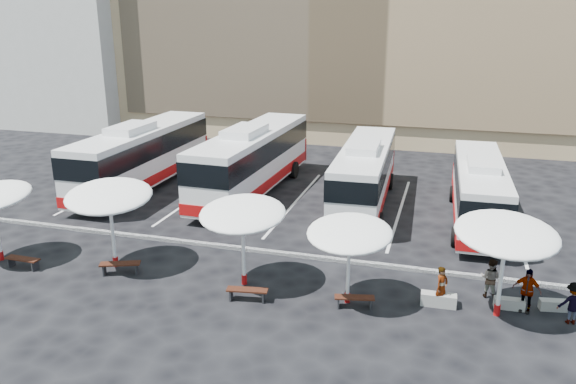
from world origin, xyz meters
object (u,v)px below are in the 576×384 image
(wood_bench_1, at_px, (120,265))
(wood_bench_2, at_px, (247,292))
(sunshade_3, at_px, (350,233))
(bus_1, at_px, (253,158))
(wood_bench_0, at_px, (23,260))
(passenger_3, at_px, (573,303))
(sunshade_4, at_px, (507,234))
(conc_bench_0, at_px, (438,300))
(passenger_2, at_px, (527,291))
(bus_2, at_px, (365,172))
(bus_3, at_px, (479,189))
(passenger_0, at_px, (441,287))
(sunshade_2, at_px, (243,214))
(sunshade_1, at_px, (109,196))
(bus_0, at_px, (143,154))
(passenger_1, at_px, (491,279))
(conc_bench_1, at_px, (509,304))
(wood_bench_3, at_px, (354,299))
(conc_bench_2, at_px, (554,305))

(wood_bench_1, relative_size, wood_bench_2, 1.06)
(sunshade_3, bearing_deg, bus_1, 123.91)
(wood_bench_0, bearing_deg, passenger_3, 4.49)
(sunshade_4, bearing_deg, conc_bench_0, 176.82)
(conc_bench_0, xyz_separation_m, passenger_2, (3.05, 0.44, 0.61))
(sunshade_3, bearing_deg, bus_2, 96.04)
(bus_3, xyz_separation_m, passenger_0, (-1.50, -9.85, -1.02))
(bus_1, xyz_separation_m, sunshade_2, (3.84, -11.77, 0.85))
(wood_bench_0, height_order, passenger_0, passenger_0)
(bus_2, relative_size, passenger_0, 7.65)
(sunshade_3, bearing_deg, sunshade_2, 175.78)
(bus_3, height_order, sunshade_1, sunshade_1)
(conc_bench_0, bearing_deg, sunshade_4, -3.18)
(bus_2, distance_m, passenger_2, 13.02)
(bus_0, relative_size, passenger_2, 7.75)
(passenger_1, bearing_deg, wood_bench_0, 28.80)
(sunshade_1, height_order, passenger_3, sunshade_1)
(bus_0, xyz_separation_m, passenger_0, (18.49, -10.53, -1.35))
(wood_bench_0, bearing_deg, conc_bench_1, 6.29)
(bus_3, xyz_separation_m, passenger_2, (1.48, -9.40, -0.96))
(wood_bench_3, xyz_separation_m, passenger_2, (6.04, 1.48, 0.50))
(sunshade_2, relative_size, sunshade_3, 1.10)
(bus_2, height_order, conc_bench_0, bus_2)
(wood_bench_1, xyz_separation_m, conc_bench_0, (12.91, 0.99, -0.15))
(wood_bench_0, bearing_deg, bus_3, 31.46)
(bus_0, xyz_separation_m, sunshade_2, (10.82, -10.90, 0.88))
(conc_bench_1, xyz_separation_m, passenger_0, (-2.46, -0.52, 0.59))
(passenger_2, bearing_deg, passenger_3, -0.41)
(bus_2, xyz_separation_m, passenger_3, (9.07, -10.92, -1.16))
(wood_bench_0, bearing_deg, wood_bench_2, 0.14)
(sunshade_2, xyz_separation_m, conc_bench_1, (10.13, 0.89, -2.82))
(sunshade_3, distance_m, wood_bench_2, 4.51)
(wood_bench_0, xyz_separation_m, passenger_3, (21.76, 1.71, 0.41))
(sunshade_2, xyz_separation_m, wood_bench_3, (4.61, -0.66, -2.67))
(sunshade_1, height_order, passenger_0, sunshade_1)
(wood_bench_0, bearing_deg, wood_bench_1, 8.96)
(bus_0, distance_m, sunshade_1, 11.96)
(sunshade_2, relative_size, passenger_2, 2.12)
(conc_bench_1, relative_size, passenger_3, 0.69)
(sunshade_3, relative_size, passenger_2, 1.94)
(bus_2, relative_size, passenger_3, 7.75)
(bus_0, relative_size, conc_bench_2, 12.47)
(wood_bench_1, bearing_deg, conc_bench_2, 6.22)
(bus_0, xyz_separation_m, sunshade_3, (15.10, -11.22, 0.66))
(bus_1, relative_size, bus_2, 1.12)
(bus_3, height_order, sunshade_2, sunshade_2)
(bus_2, height_order, sunshade_3, bus_2)
(sunshade_2, height_order, sunshade_4, sunshade_4)
(bus_0, bearing_deg, bus_2, 1.80)
(wood_bench_3, distance_m, passenger_1, 5.37)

